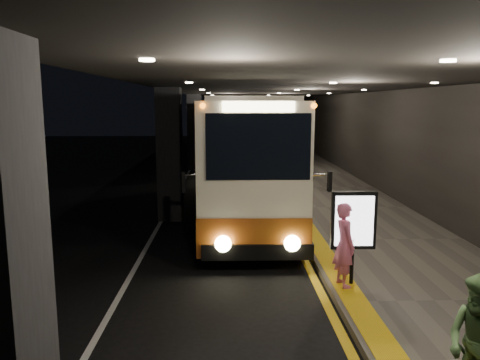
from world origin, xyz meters
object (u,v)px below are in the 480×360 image
object	(u,v)px
passenger_boarding	(344,245)
coach_third	(234,125)
coach_second	(236,134)
stanchion_post	(345,256)
passenger_waiting_green	(480,346)
info_sign	(354,222)
coach_main	(246,161)

from	to	relation	value
passenger_boarding	coach_third	bearing A→B (deg)	-10.87
coach_second	stanchion_post	world-z (taller)	coach_second
passenger_boarding	passenger_waiting_green	bearing A→B (deg)	175.23
coach_second	info_sign	bearing A→B (deg)	-81.53
passenger_waiting_green	coach_second	bearing A→B (deg)	156.86
coach_main	passenger_boarding	xyz separation A→B (m)	(1.71, -7.18, -0.86)
passenger_waiting_green	stanchion_post	size ratio (longest dim) A/B	1.58
passenger_waiting_green	info_sign	world-z (taller)	info_sign
stanchion_post	passenger_waiting_green	bearing A→B (deg)	-82.79
coach_second	passenger_boarding	bearing A→B (deg)	-82.07
coach_second	stanchion_post	xyz separation A→B (m)	(1.87, -21.63, -1.15)
coach_main	stanchion_post	size ratio (longest dim) A/B	11.64
coach_main	passenger_boarding	size ratio (longest dim) A/B	7.23
coach_second	stanchion_post	size ratio (longest dim) A/B	11.31
stanchion_post	info_sign	bearing A→B (deg)	-64.31
info_sign	stanchion_post	size ratio (longest dim) A/B	1.81
coach_second	info_sign	world-z (taller)	coach_second
passenger_boarding	stanchion_post	world-z (taller)	passenger_boarding
passenger_boarding	info_sign	world-z (taller)	info_sign
passenger_boarding	coach_second	bearing A→B (deg)	-9.23
coach_main	coach_third	size ratio (longest dim) A/B	0.99
coach_third	passenger_waiting_green	size ratio (longest dim) A/B	7.45
coach_third	passenger_waiting_green	xyz separation A→B (m)	(2.39, -37.66, -0.93)
passenger_boarding	info_sign	xyz separation A→B (m)	(0.20, 0.08, 0.45)
info_sign	coach_main	bearing A→B (deg)	105.54
coach_second	coach_third	size ratio (longest dim) A/B	0.96
info_sign	stanchion_post	bearing A→B (deg)	116.18
passenger_waiting_green	stanchion_post	xyz separation A→B (m)	(-0.55, 4.32, -0.32)
coach_main	info_sign	bearing A→B (deg)	-74.25
coach_third	stanchion_post	world-z (taller)	coach_third
passenger_waiting_green	info_sign	size ratio (longest dim) A/B	0.87
coach_main	info_sign	world-z (taller)	coach_main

